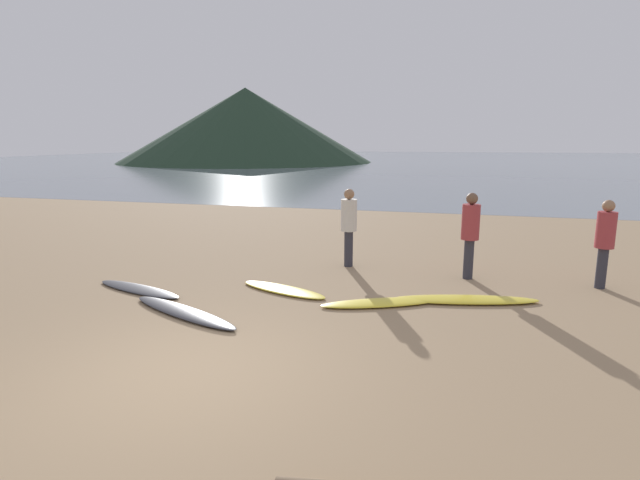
# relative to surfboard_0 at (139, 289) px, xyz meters

# --- Properties ---
(ground_plane) EXTENTS (120.00, 120.00, 0.20)m
(ground_plane) POSITION_rel_surfboard_0_xyz_m (2.69, 7.03, -0.13)
(ground_plane) COLOR #997C5B
(ground_plane) RESTS_ON ground
(ocean_water) EXTENTS (140.00, 100.00, 0.01)m
(ocean_water) POSITION_rel_surfboard_0_xyz_m (2.69, 62.20, -0.03)
(ocean_water) COLOR slate
(ocean_water) RESTS_ON ground
(headland_hill) EXTENTS (31.96, 31.96, 9.25)m
(headland_hill) POSITION_rel_surfboard_0_xyz_m (-20.54, 52.91, 4.59)
(headland_hill) COLOR #1E3323
(headland_hill) RESTS_ON ground
(surfboard_0) EXTENTS (2.23, 1.08, 0.06)m
(surfboard_0) POSITION_rel_surfboard_0_xyz_m (0.00, 0.00, 0.00)
(surfboard_0) COLOR #333338
(surfboard_0) RESTS_ON ground
(surfboard_1) EXTENTS (2.56, 1.47, 0.08)m
(surfboard_1) POSITION_rel_surfboard_0_xyz_m (1.55, -0.98, 0.01)
(surfboard_1) COLOR #333338
(surfboard_1) RESTS_ON ground
(surfboard_2) EXTENTS (2.02, 1.16, 0.07)m
(surfboard_2) POSITION_rel_surfboard_0_xyz_m (2.73, 0.70, 0.00)
(surfboard_2) COLOR yellow
(surfboard_2) RESTS_ON ground
(surfboard_3) EXTENTS (2.19, 1.37, 0.08)m
(surfboard_3) POSITION_rel_surfboard_0_xyz_m (4.67, 0.39, 0.01)
(surfboard_3) COLOR yellow
(surfboard_3) RESTS_ON ground
(surfboard_4) EXTENTS (2.68, 1.09, 0.08)m
(surfboard_4) POSITION_rel_surfboard_0_xyz_m (6.12, 0.95, 0.01)
(surfboard_4) COLOR yellow
(surfboard_4) RESTS_ON ground
(person_0) EXTENTS (0.36, 0.36, 1.79)m
(person_0) POSITION_rel_surfboard_0_xyz_m (3.53, 2.95, 1.02)
(person_0) COLOR #2D2D38
(person_0) RESTS_ON ground
(person_1) EXTENTS (0.37, 0.37, 1.81)m
(person_1) POSITION_rel_surfboard_0_xyz_m (6.18, 2.59, 1.04)
(person_1) COLOR #2D2D38
(person_1) RESTS_ON ground
(person_2) EXTENTS (0.35, 0.35, 1.75)m
(person_2) POSITION_rel_surfboard_0_xyz_m (8.69, 2.55, 1.00)
(person_2) COLOR #2D2D38
(person_2) RESTS_ON ground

